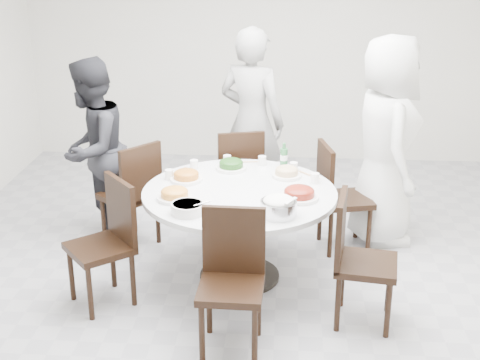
# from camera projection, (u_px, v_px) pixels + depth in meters

# --- Properties ---
(floor) EXTENTS (6.00, 6.00, 0.01)m
(floor) POSITION_uv_depth(u_px,v_px,m) (277.00, 277.00, 5.40)
(floor) COLOR #A1A0A5
(floor) RESTS_ON ground
(wall_back) EXTENTS (6.00, 0.01, 2.80)m
(wall_back) POSITION_uv_depth(u_px,v_px,m) (284.00, 42.00, 7.70)
(wall_back) COLOR silver
(wall_back) RESTS_ON ground
(wall_front) EXTENTS (6.00, 0.01, 2.80)m
(wall_front) POSITION_uv_depth(u_px,v_px,m) (265.00, 351.00, 2.11)
(wall_front) COLOR silver
(wall_front) RESTS_ON ground
(dining_table) EXTENTS (1.50, 1.50, 0.75)m
(dining_table) POSITION_uv_depth(u_px,v_px,m) (240.00, 235.00, 5.27)
(dining_table) COLOR silver
(dining_table) RESTS_ON floor
(chair_ne) EXTENTS (0.50, 0.50, 0.95)m
(chair_ne) POSITION_uv_depth(u_px,v_px,m) (345.00, 197.00, 5.74)
(chair_ne) COLOR black
(chair_ne) RESTS_ON floor
(chair_n) EXTENTS (0.52, 0.52, 0.95)m
(chair_n) POSITION_uv_depth(u_px,v_px,m) (237.00, 176.00, 6.23)
(chair_n) COLOR black
(chair_n) RESTS_ON floor
(chair_nw) EXTENTS (0.59, 0.59, 0.95)m
(chair_nw) POSITION_uv_depth(u_px,v_px,m) (129.00, 193.00, 5.82)
(chair_nw) COLOR black
(chair_nw) RESTS_ON floor
(chair_sw) EXTENTS (0.59, 0.59, 0.95)m
(chair_sw) POSITION_uv_depth(u_px,v_px,m) (99.00, 245.00, 4.87)
(chair_sw) COLOR black
(chair_sw) RESTS_ON floor
(chair_s) EXTENTS (0.43, 0.43, 0.95)m
(chair_s) POSITION_uv_depth(u_px,v_px,m) (231.00, 286.00, 4.32)
(chair_s) COLOR black
(chair_s) RESTS_ON floor
(chair_se) EXTENTS (0.48, 0.48, 0.95)m
(chair_se) POSITION_uv_depth(u_px,v_px,m) (367.00, 262.00, 4.64)
(chair_se) COLOR black
(chair_se) RESTS_ON floor
(diner_right) EXTENTS (0.69, 0.96, 1.83)m
(diner_right) POSITION_uv_depth(u_px,v_px,m) (386.00, 141.00, 5.76)
(diner_right) COLOR silver
(diner_right) RESTS_ON floor
(diner_middle) EXTENTS (0.78, 0.66, 1.81)m
(diner_middle) POSITION_uv_depth(u_px,v_px,m) (252.00, 122.00, 6.36)
(diner_middle) COLOR black
(diner_middle) RESTS_ON floor
(diner_left) EXTENTS (0.75, 0.89, 1.62)m
(diner_left) POSITION_uv_depth(u_px,v_px,m) (92.00, 150.00, 5.87)
(diner_left) COLOR black
(diner_left) RESTS_ON floor
(dish_greens) EXTENTS (0.26, 0.26, 0.07)m
(dish_greens) POSITION_uv_depth(u_px,v_px,m) (231.00, 166.00, 5.57)
(dish_greens) COLOR white
(dish_greens) RESTS_ON dining_table
(dish_pale) EXTENTS (0.24, 0.24, 0.06)m
(dish_pale) POSITION_uv_depth(u_px,v_px,m) (287.00, 173.00, 5.40)
(dish_pale) COLOR white
(dish_pale) RESTS_ON dining_table
(dish_orange) EXTENTS (0.26, 0.26, 0.07)m
(dish_orange) POSITION_uv_depth(u_px,v_px,m) (186.00, 177.00, 5.32)
(dish_orange) COLOR white
(dish_orange) RESTS_ON dining_table
(dish_redbrown) EXTENTS (0.29, 0.29, 0.07)m
(dish_redbrown) POSITION_uv_depth(u_px,v_px,m) (299.00, 194.00, 4.97)
(dish_redbrown) COLOR white
(dish_redbrown) RESTS_ON dining_table
(dish_tofu) EXTENTS (0.26, 0.26, 0.07)m
(dish_tofu) POSITION_uv_depth(u_px,v_px,m) (175.00, 195.00, 4.96)
(dish_tofu) COLOR white
(dish_tofu) RESTS_ON dining_table
(rice_bowl) EXTENTS (0.26, 0.26, 0.11)m
(rice_bowl) POSITION_uv_depth(u_px,v_px,m) (279.00, 208.00, 4.68)
(rice_bowl) COLOR silver
(rice_bowl) RESTS_ON dining_table
(soup_bowl) EXTENTS (0.24, 0.24, 0.07)m
(soup_bowl) POSITION_uv_depth(u_px,v_px,m) (188.00, 208.00, 4.72)
(soup_bowl) COLOR white
(soup_bowl) RESTS_ON dining_table
(beverage_bottle) EXTENTS (0.06, 0.06, 0.22)m
(beverage_bottle) POSITION_uv_depth(u_px,v_px,m) (284.00, 156.00, 5.58)
(beverage_bottle) COLOR #296837
(beverage_bottle) RESTS_ON dining_table
(tea_cups) EXTENTS (0.07, 0.07, 0.08)m
(tea_cups) POSITION_uv_depth(u_px,v_px,m) (243.00, 159.00, 5.72)
(tea_cups) COLOR white
(tea_cups) RESTS_ON dining_table
(chopsticks) EXTENTS (0.24, 0.04, 0.01)m
(chopsticks) POSITION_uv_depth(u_px,v_px,m) (249.00, 160.00, 5.78)
(chopsticks) COLOR tan
(chopsticks) RESTS_ON dining_table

